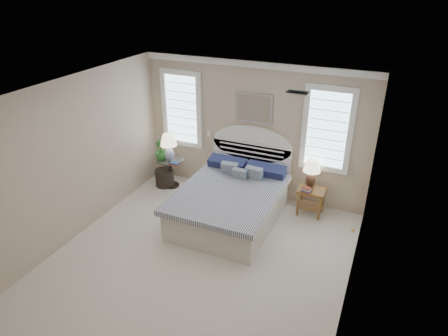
% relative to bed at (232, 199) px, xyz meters
% --- Properties ---
extents(floor, '(4.50, 5.00, 0.01)m').
position_rel_bed_xyz_m(floor, '(0.00, -1.46, -0.39)').
color(floor, silver).
rests_on(floor, ground).
extents(ceiling, '(4.50, 5.00, 0.01)m').
position_rel_bed_xyz_m(ceiling, '(0.00, -1.46, 2.31)').
color(ceiling, white).
rests_on(ceiling, wall_back).
extents(wall_back, '(4.50, 0.02, 2.70)m').
position_rel_bed_xyz_m(wall_back, '(0.00, 1.04, 0.96)').
color(wall_back, beige).
rests_on(wall_back, floor).
extents(wall_left, '(0.02, 5.00, 2.70)m').
position_rel_bed_xyz_m(wall_left, '(-2.25, -1.46, 0.96)').
color(wall_left, beige).
rests_on(wall_left, floor).
extents(wall_right, '(0.02, 5.00, 2.70)m').
position_rel_bed_xyz_m(wall_right, '(2.25, -1.46, 0.96)').
color(wall_right, beige).
rests_on(wall_right, floor).
extents(crown_molding, '(4.50, 0.08, 0.12)m').
position_rel_bed_xyz_m(crown_molding, '(0.00, 1.00, 2.25)').
color(crown_molding, white).
rests_on(crown_molding, wall_back).
extents(hvac_vent, '(0.30, 0.20, 0.02)m').
position_rel_bed_xyz_m(hvac_vent, '(1.20, -0.66, 2.29)').
color(hvac_vent, '#B2B2B2').
rests_on(hvac_vent, ceiling).
extents(switch_plate, '(0.08, 0.01, 0.12)m').
position_rel_bed_xyz_m(switch_plate, '(-0.95, 1.03, 0.76)').
color(switch_plate, white).
rests_on(switch_plate, wall_back).
extents(window_left, '(0.90, 0.06, 1.60)m').
position_rel_bed_xyz_m(window_left, '(-1.55, 1.02, 1.21)').
color(window_left, silver).
rests_on(window_left, wall_back).
extents(window_right, '(0.90, 0.06, 1.60)m').
position_rel_bed_xyz_m(window_right, '(1.40, 1.02, 1.21)').
color(window_right, silver).
rests_on(window_right, wall_back).
extents(painting, '(0.74, 0.04, 0.58)m').
position_rel_bed_xyz_m(painting, '(0.00, 1.00, 1.43)').
color(painting, silver).
rests_on(painting, wall_back).
extents(closet_door, '(0.02, 1.80, 2.40)m').
position_rel_bed_xyz_m(closet_door, '(2.23, -0.26, 0.81)').
color(closet_door, white).
rests_on(closet_door, floor).
extents(bed, '(1.72, 2.28, 1.47)m').
position_rel_bed_xyz_m(bed, '(0.00, 0.00, 0.00)').
color(bed, beige).
rests_on(bed, floor).
extents(side_table_left, '(0.56, 0.56, 0.63)m').
position_rel_bed_xyz_m(side_table_left, '(-1.65, 0.59, 0.00)').
color(side_table_left, black).
rests_on(side_table_left, floor).
extents(nightstand_right, '(0.50, 0.40, 0.53)m').
position_rel_bed_xyz_m(nightstand_right, '(1.30, 0.69, 0.00)').
color(nightstand_right, brown).
rests_on(nightstand_right, floor).
extents(floor_pot, '(0.50, 0.50, 0.36)m').
position_rel_bed_xyz_m(floor_pot, '(-1.80, 0.56, -0.21)').
color(floor_pot, black).
rests_on(floor_pot, floor).
extents(lamp_left, '(0.42, 0.42, 0.57)m').
position_rel_bed_xyz_m(lamp_left, '(-1.64, 0.56, 0.59)').
color(lamp_left, silver).
rests_on(lamp_left, side_table_left).
extents(lamp_right, '(0.35, 0.35, 0.53)m').
position_rel_bed_xyz_m(lamp_right, '(1.24, 0.81, 0.47)').
color(lamp_right, black).
rests_on(lamp_right, nightstand_right).
extents(potted_plant, '(0.29, 0.29, 0.44)m').
position_rel_bed_xyz_m(potted_plant, '(-1.79, 0.48, 0.47)').
color(potted_plant, '#327830').
rests_on(potted_plant, side_table_left).
extents(books_left, '(0.20, 0.16, 0.05)m').
position_rel_bed_xyz_m(books_left, '(-1.43, 0.41, 0.27)').
color(books_left, maroon).
rests_on(books_left, side_table_left).
extents(books_right, '(0.20, 0.17, 0.10)m').
position_rel_bed_xyz_m(books_right, '(1.23, 0.54, 0.19)').
color(books_right, maroon).
rests_on(books_right, nightstand_right).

